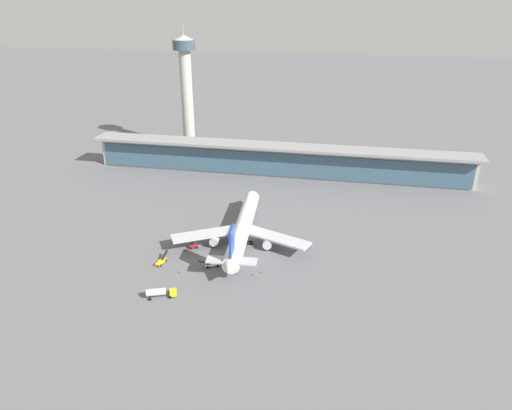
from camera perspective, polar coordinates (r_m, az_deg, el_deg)
name	(u,v)px	position (r m, az deg, el deg)	size (l,w,h in m)	color
ground_plane	(250,237)	(170.80, -0.77, -3.93)	(1200.00, 1200.00, 0.00)	slate
airliner_on_stand	(242,229)	(165.40, -1.64, -2.85)	(48.53, 63.33, 16.85)	white
service_truck_near_nose_yellow	(160,292)	(140.98, -11.51, -10.27)	(8.83, 5.23, 2.95)	yellow
service_truck_under_wing_yellow	(161,261)	(157.81, -11.34, -6.64)	(2.54, 6.93, 2.70)	yellow
service_truck_mid_apron_white	(211,264)	(153.64, -5.39, -7.14)	(6.71, 4.19, 2.70)	silver
service_truck_by_tail_red	(193,246)	(164.96, -7.57, -4.89)	(3.32, 2.82, 2.05)	#B21E1E
terminal_building	(279,159)	(228.58, 2.74, 5.55)	(183.60, 12.80, 15.20)	#B2ADA3
control_tower	(186,84)	(266.70, -8.42, 14.27)	(12.00, 12.00, 66.19)	#B2ADA3
safety_cone_alpha	(179,271)	(152.23, -9.27, -7.90)	(0.62, 0.62, 0.70)	orange
safety_cone_bravo	(253,274)	(148.99, -0.41, -8.32)	(0.62, 0.62, 0.70)	orange
safety_cone_charlie	(261,272)	(150.06, 0.58, -8.06)	(0.62, 0.62, 0.70)	orange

